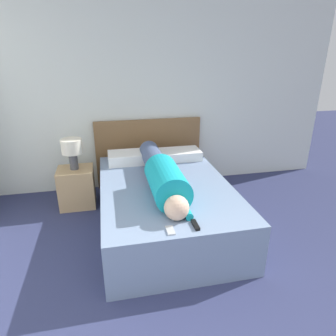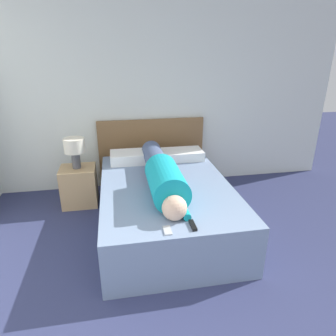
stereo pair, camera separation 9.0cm
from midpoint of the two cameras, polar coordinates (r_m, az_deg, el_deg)
The scene contains 10 objects.
wall_back at distance 4.31m, azimuth -4.85°, elevation 13.34°, with size 5.50×0.06×2.60m.
bed at distance 3.45m, azimuth -1.30°, elevation -7.05°, with size 1.41×2.07×0.53m.
headboard at distance 4.43m, azimuth -4.24°, elevation 2.91°, with size 1.53×0.04×1.00m.
nightstand at distance 4.08m, azimuth -17.57°, elevation -3.51°, with size 0.44×0.38×0.51m.
table_lamp at distance 3.89m, azimuth -18.44°, elevation 3.50°, with size 0.26×0.26×0.39m.
person_lying at distance 3.17m, azimuth -1.91°, elevation -1.31°, with size 0.35×1.71×0.35m.
pillow_near_headboard at distance 3.97m, azimuth -7.43°, elevation 2.04°, with size 0.63×0.35×0.14m.
pillow_second at distance 4.06m, azimuth 1.24°, elevation 2.59°, with size 0.60×0.35×0.12m.
tv_remote at distance 2.58m, azimuth 4.23°, elevation -10.76°, with size 0.04×0.15×0.02m.
cell_phone at distance 2.51m, azimuth -0.61°, elevation -11.79°, with size 0.06×0.13×0.01m.
Camera 1 is at (-0.59, -0.62, 1.93)m, focal length 32.00 mm.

